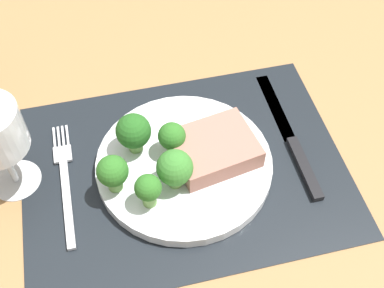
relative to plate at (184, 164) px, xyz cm
name	(u,v)px	position (x,y,z in cm)	size (l,w,h in cm)	color
ground_plane	(184,175)	(0.00, 0.00, -2.60)	(140.00, 110.00, 3.00)	#996D42
placemat	(184,169)	(0.00, 0.00, -0.95)	(42.42, 31.47, 0.30)	black
plate	(184,164)	(0.00, 0.00, 0.00)	(23.10, 23.10, 1.60)	silver
steak	(214,147)	(4.00, 0.25, 2.25)	(10.37, 8.40, 2.91)	#9E6B5B
broccoli_center	(133,132)	(-5.77, 3.51, 4.28)	(4.58, 4.58, 5.93)	#6B994C
broccoli_back_left	(148,189)	(-5.45, -5.13, 3.84)	(3.30, 3.30, 5.02)	#6B994C
broccoli_front_edge	(113,172)	(-9.19, -1.90, 4.05)	(3.95, 3.95, 5.47)	#5B8942
broccoli_near_steak	(172,137)	(-1.12, 1.91, 3.82)	(3.60, 3.60, 5.01)	#6B994C
broccoli_near_fork	(175,168)	(-1.81, -3.12, 4.13)	(4.55, 4.55, 5.73)	#6B994C
fork	(65,181)	(-15.52, 1.42, -0.55)	(2.40, 19.20, 0.50)	silver
knife	(293,142)	(15.42, 0.53, -0.50)	(1.80, 23.00, 0.80)	black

